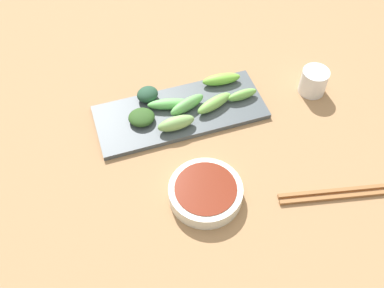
{
  "coord_description": "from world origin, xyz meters",
  "views": [
    {
      "loc": [
        -0.56,
        0.19,
        0.79
      ],
      "look_at": [
        -0.02,
        0.02,
        0.05
      ],
      "focal_mm": 41.17,
      "sensor_mm": 36.0,
      "label": 1
    }
  ],
  "objects_px": {
    "sauce_bowl": "(206,192)",
    "serving_plate": "(180,112)",
    "chopsticks": "(335,194)",
    "tea_cup": "(314,81)"
  },
  "relations": [
    {
      "from": "sauce_bowl",
      "to": "serving_plate",
      "type": "xyz_separation_m",
      "value": [
        0.23,
        -0.02,
        -0.01
      ]
    },
    {
      "from": "sauce_bowl",
      "to": "serving_plate",
      "type": "bearing_deg",
      "value": -4.45
    },
    {
      "from": "serving_plate",
      "to": "chopsticks",
      "type": "bearing_deg",
      "value": -142.76
    },
    {
      "from": "sauce_bowl",
      "to": "tea_cup",
      "type": "distance_m",
      "value": 0.39
    },
    {
      "from": "sauce_bowl",
      "to": "chopsticks",
      "type": "relative_size",
      "value": 0.64
    },
    {
      "from": "serving_plate",
      "to": "chopsticks",
      "type": "relative_size",
      "value": 1.68
    },
    {
      "from": "serving_plate",
      "to": "tea_cup",
      "type": "xyz_separation_m",
      "value": [
        -0.03,
        -0.32,
        0.03
      ]
    },
    {
      "from": "tea_cup",
      "to": "chopsticks",
      "type": "bearing_deg",
      "value": 161.89
    },
    {
      "from": "sauce_bowl",
      "to": "chopsticks",
      "type": "distance_m",
      "value": 0.26
    },
    {
      "from": "sauce_bowl",
      "to": "chopsticks",
      "type": "height_order",
      "value": "sauce_bowl"
    }
  ]
}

